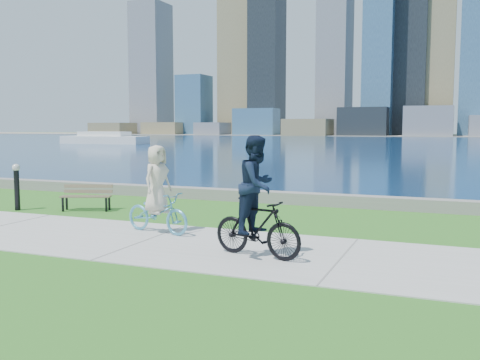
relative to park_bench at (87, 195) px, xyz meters
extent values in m
plane|color=#256119|center=(3.67, -2.87, -0.43)|extent=(320.00, 320.00, 0.00)
cube|color=#A6A6A1|center=(3.67, -2.87, -0.42)|extent=(80.00, 3.50, 0.02)
cube|color=slate|center=(3.67, 3.33, -0.26)|extent=(90.00, 0.50, 0.35)
cube|color=#0C284F|center=(3.67, 69.13, -0.43)|extent=(320.00, 131.00, 0.01)
cube|color=gray|center=(3.67, 127.13, -0.37)|extent=(320.00, 30.00, 0.12)
cube|color=olive|center=(-82.55, 117.78, 1.22)|extent=(10.81, 8.93, 3.31)
cube|color=olive|center=(-66.41, 118.87, 1.27)|extent=(10.80, 6.52, 3.40)
cube|color=slate|center=(-51.09, 118.39, 1.22)|extent=(7.53, 7.98, 3.30)
cube|color=navy|center=(-38.62, 118.40, 3.00)|extent=(11.00, 6.20, 6.87)
cube|color=olive|center=(-24.31, 116.30, 1.60)|extent=(10.93, 9.65, 4.07)
cube|color=black|center=(-11.10, 117.41, 2.96)|extent=(11.44, 6.73, 6.79)
cube|color=slate|center=(3.58, 117.87, 3.00)|extent=(10.63, 9.15, 6.87)
cube|color=slate|center=(-76.03, 128.75, 18.86)|extent=(9.36, 10.33, 38.58)
cube|color=navy|center=(-59.65, 124.50, 7.83)|extent=(8.03, 8.14, 16.53)
cube|color=olive|center=(-46.94, 128.54, 22.00)|extent=(11.48, 7.25, 44.86)
cube|color=black|center=(-37.95, 124.71, 27.95)|extent=(7.71, 9.52, 56.76)
cube|color=slate|center=(-20.60, 128.73, 30.55)|extent=(7.63, 11.20, 61.97)
cube|color=olive|center=(3.99, 129.42, 30.95)|extent=(9.11, 6.96, 62.77)
cube|color=white|center=(-33.82, 47.08, 0.08)|extent=(11.92, 3.41, 1.02)
cube|color=white|center=(-33.82, 47.08, 0.89)|extent=(6.81, 2.55, 0.60)
cube|color=black|center=(-0.48, -0.43, -0.24)|extent=(0.07, 0.07, 0.39)
cube|color=black|center=(0.64, 0.00, -0.24)|extent=(0.07, 0.07, 0.39)
cube|color=black|center=(-0.59, -0.14, -0.24)|extent=(0.07, 0.07, 0.39)
cube|color=black|center=(0.53, 0.29, -0.24)|extent=(0.07, 0.07, 0.39)
cube|color=brown|center=(0.08, -0.22, -0.03)|extent=(1.32, 0.57, 0.03)
cube|color=brown|center=(0.03, -0.09, -0.03)|extent=(1.32, 0.57, 0.03)
cube|color=brown|center=(-0.02, 0.04, -0.03)|extent=(1.32, 0.57, 0.03)
cube|color=brown|center=(-0.05, 0.14, 0.08)|extent=(1.30, 0.54, 0.10)
cube|color=brown|center=(-0.06, 0.16, 0.23)|extent=(1.30, 0.54, 0.10)
cylinder|color=black|center=(-1.82, -0.71, 0.14)|extent=(0.15, 0.15, 1.15)
sphere|color=beige|center=(-1.82, -0.71, 0.76)|extent=(0.21, 0.21, 0.21)
imported|color=#51A3C5|center=(3.50, -2.07, 0.03)|extent=(0.94, 1.79, 0.89)
imported|color=silver|center=(3.50, -2.07, 0.76)|extent=(0.62, 0.81, 1.48)
imported|color=black|center=(6.26, -3.31, 0.11)|extent=(0.86, 1.82, 1.06)
imported|color=#101A31|center=(6.26, -3.31, 0.88)|extent=(0.80, 0.95, 1.73)
camera|label=1|loc=(9.47, -12.08, 1.90)|focal=40.00mm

